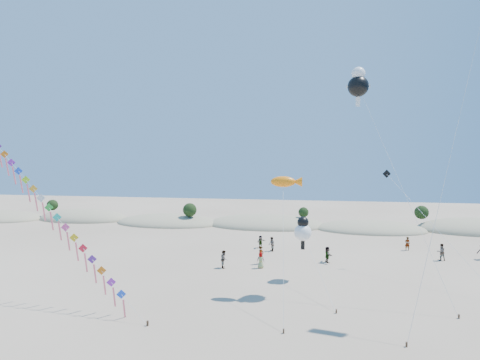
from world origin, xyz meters
The scene contains 7 objects.
dune_ridge centered at (1.06, 45.14, 0.11)m, with size 145.30×11.49×5.57m.
kite_train centered at (-16.11, 11.40, 8.92)m, with size 22.23×8.63×17.25m.
fish_kite centered at (4.61, 14.82, 9.27)m, with size 2.58×8.17×9.75m.
cartoon_kite_low centered at (5.98, 18.65, 4.56)m, with size 3.31×8.47×5.84m.
cartoon_kite_high centered at (10.50, 17.59, 17.51)m, with size 7.48×7.07×18.95m.
dark_kite centered at (16.63, 21.56, 6.50)m, with size 7.39×10.81×9.94m.
beachgoers centered at (9.08, 26.18, 0.85)m, with size 28.33×11.28×1.86m.
Camera 1 is at (6.02, -18.14, 11.72)m, focal length 30.00 mm.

